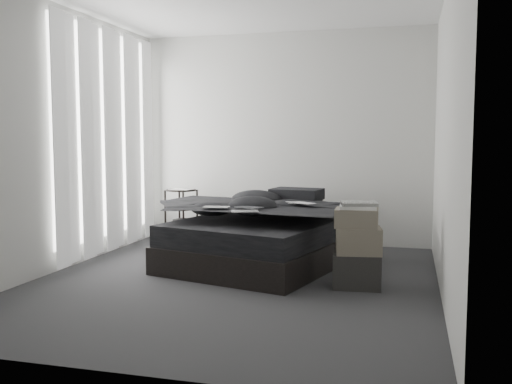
% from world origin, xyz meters
% --- Properties ---
extents(floor, '(3.60, 4.20, 0.01)m').
position_xyz_m(floor, '(0.00, 0.00, 0.00)').
color(floor, '#2D2D2F').
rests_on(floor, ground).
extents(wall_back, '(3.60, 0.01, 2.60)m').
position_xyz_m(wall_back, '(0.00, 2.10, 1.30)').
color(wall_back, beige).
rests_on(wall_back, ground).
extents(wall_front, '(3.60, 0.01, 2.60)m').
position_xyz_m(wall_front, '(0.00, -2.10, 1.30)').
color(wall_front, beige).
rests_on(wall_front, ground).
extents(wall_left, '(0.01, 4.20, 2.60)m').
position_xyz_m(wall_left, '(-1.80, 0.00, 1.30)').
color(wall_left, beige).
rests_on(wall_left, ground).
extents(wall_right, '(0.01, 4.20, 2.60)m').
position_xyz_m(wall_right, '(1.80, 0.00, 1.30)').
color(wall_right, beige).
rests_on(wall_right, ground).
extents(window_left, '(0.02, 2.00, 2.30)m').
position_xyz_m(window_left, '(-1.78, 0.90, 1.35)').
color(window_left, white).
rests_on(window_left, wall_left).
extents(curtain_left, '(0.06, 2.12, 2.48)m').
position_xyz_m(curtain_left, '(-1.73, 0.90, 1.28)').
color(curtain_left, white).
rests_on(curtain_left, wall_left).
extents(bed, '(1.93, 2.27, 0.27)m').
position_xyz_m(bed, '(0.08, 0.79, 0.13)').
color(bed, black).
rests_on(bed, floor).
extents(mattress, '(1.86, 2.20, 0.21)m').
position_xyz_m(mattress, '(0.08, 0.79, 0.37)').
color(mattress, black).
rests_on(mattress, bed).
extents(duvet, '(1.82, 1.98, 0.23)m').
position_xyz_m(duvet, '(0.07, 0.75, 0.59)').
color(duvet, black).
rests_on(duvet, mattress).
extents(pillow_lower, '(0.67, 0.53, 0.13)m').
position_xyz_m(pillow_lower, '(0.23, 1.54, 0.54)').
color(pillow_lower, black).
rests_on(pillow_lower, mattress).
extents(pillow_upper, '(0.60, 0.46, 0.12)m').
position_xyz_m(pillow_upper, '(0.29, 1.51, 0.67)').
color(pillow_upper, black).
rests_on(pillow_upper, pillow_lower).
extents(laptop, '(0.37, 0.34, 0.02)m').
position_xyz_m(laptop, '(0.45, 0.75, 0.72)').
color(laptop, silver).
rests_on(laptop, duvet).
extents(comic_a, '(0.27, 0.19, 0.01)m').
position_xyz_m(comic_a, '(-0.28, 0.35, 0.71)').
color(comic_a, black).
rests_on(comic_a, duvet).
extents(comic_b, '(0.29, 0.26, 0.01)m').
position_xyz_m(comic_b, '(0.03, 0.41, 0.71)').
color(comic_b, black).
rests_on(comic_b, duvet).
extents(comic_c, '(0.29, 0.24, 0.01)m').
position_xyz_m(comic_c, '(0.08, 0.11, 0.72)').
color(comic_c, black).
rests_on(comic_c, duvet).
extents(side_stand, '(0.45, 0.45, 0.67)m').
position_xyz_m(side_stand, '(-1.17, 1.62, 0.34)').
color(side_stand, black).
rests_on(side_stand, floor).
extents(papers, '(0.28, 0.22, 0.01)m').
position_xyz_m(papers, '(-1.17, 1.61, 0.68)').
color(papers, white).
rests_on(papers, side_stand).
extents(floor_books, '(0.17, 0.23, 0.15)m').
position_xyz_m(floor_books, '(-1.03, 0.81, 0.07)').
color(floor_books, black).
rests_on(floor_books, floor).
extents(box_lower, '(0.44, 0.36, 0.30)m').
position_xyz_m(box_lower, '(1.10, 0.11, 0.15)').
color(box_lower, black).
rests_on(box_lower, floor).
extents(box_mid, '(0.43, 0.36, 0.23)m').
position_xyz_m(box_mid, '(1.11, 0.10, 0.42)').
color(box_mid, '#61594C').
rests_on(box_mid, box_lower).
extents(box_upper, '(0.38, 0.31, 0.16)m').
position_xyz_m(box_upper, '(1.09, 0.11, 0.61)').
color(box_upper, '#61594C').
rests_on(box_upper, box_mid).
extents(art_book_white, '(0.33, 0.28, 0.03)m').
position_xyz_m(art_book_white, '(1.10, 0.11, 0.71)').
color(art_book_white, silver).
rests_on(art_book_white, box_upper).
extents(art_book_snake, '(0.34, 0.29, 0.03)m').
position_xyz_m(art_book_snake, '(1.11, 0.10, 0.74)').
color(art_book_snake, silver).
rests_on(art_book_snake, art_book_white).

